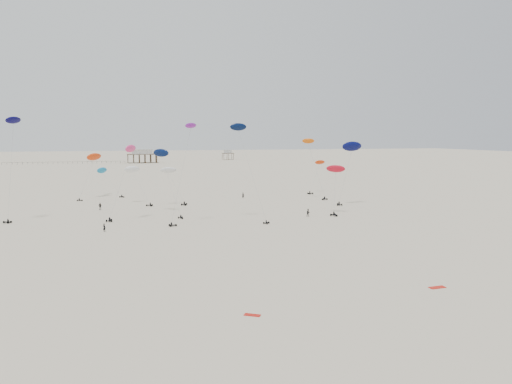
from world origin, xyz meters
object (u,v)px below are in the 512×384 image
object	(u,v)px
rig_0	(105,174)
rig_4	(163,161)
pavilion_small	(228,155)
spectator_0	(104,232)
pavilion_main	(142,157)

from	to	relation	value
rig_0	rig_4	bearing A→B (deg)	70.02
pavilion_small	spectator_0	world-z (taller)	pavilion_small
rig_0	spectator_0	size ratio (longest dim) A/B	6.71
pavilion_small	rig_0	bearing A→B (deg)	-112.21
pavilion_main	spectator_0	distance (m)	264.11
pavilion_small	spectator_0	xyz separation A→B (m)	(-92.47, -293.12, -3.49)
pavilion_main	rig_0	world-z (taller)	rig_0
rig_0	rig_4	world-z (taller)	rig_4
rig_0	rig_4	size ratio (longest dim) A/B	0.68
rig_0	spectator_0	bearing A→B (deg)	50.92
pavilion_small	spectator_0	distance (m)	307.38
pavilion_main	rig_4	bearing A→B (deg)	-91.92
pavilion_main	pavilion_small	xyz separation A→B (m)	(70.00, 30.00, -0.74)
pavilion_main	pavilion_small	bearing A→B (deg)	23.20
pavilion_small	spectator_0	size ratio (longest dim) A/B	4.58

